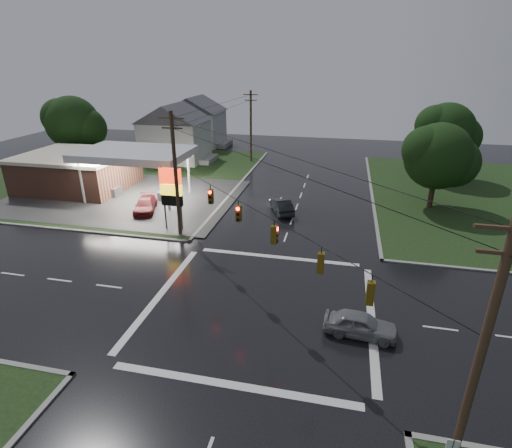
% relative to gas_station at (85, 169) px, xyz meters
% --- Properties ---
extents(ground, '(120.00, 120.00, 0.00)m').
position_rel_gas_station_xyz_m(ground, '(25.68, -19.70, -2.55)').
color(ground, black).
rests_on(ground, ground).
extents(grass_nw, '(36.00, 36.00, 0.08)m').
position_rel_gas_station_xyz_m(grass_nw, '(-0.32, 6.30, -2.51)').
color(grass_nw, black).
rests_on(grass_nw, ground).
extents(gas_station, '(26.20, 18.00, 5.60)m').
position_rel_gas_station_xyz_m(gas_station, '(0.00, 0.00, 0.00)').
color(gas_station, '#2D2D2D').
rests_on(gas_station, ground).
extents(pylon_sign, '(2.00, 0.35, 6.00)m').
position_rel_gas_station_xyz_m(pylon_sign, '(15.18, -9.20, 1.46)').
color(pylon_sign, '#59595E').
rests_on(pylon_sign, ground).
extents(utility_pole_nw, '(2.20, 0.32, 11.00)m').
position_rel_gas_station_xyz_m(utility_pole_nw, '(16.18, -10.20, 3.17)').
color(utility_pole_nw, '#382619').
rests_on(utility_pole_nw, ground).
extents(utility_pole_se, '(2.20, 0.32, 11.00)m').
position_rel_gas_station_xyz_m(utility_pole_se, '(35.18, -29.20, 3.17)').
color(utility_pole_se, '#382619').
rests_on(utility_pole_se, ground).
extents(utility_pole_n, '(2.20, 0.32, 10.50)m').
position_rel_gas_station_xyz_m(utility_pole_n, '(16.18, 18.30, 2.92)').
color(utility_pole_n, '#382619').
rests_on(utility_pole_n, ground).
extents(traffic_signals, '(26.87, 26.87, 1.47)m').
position_rel_gas_station_xyz_m(traffic_signals, '(25.69, -19.72, 3.93)').
color(traffic_signals, black).
rests_on(traffic_signals, ground).
extents(house_near, '(11.05, 8.48, 8.60)m').
position_rel_gas_station_xyz_m(house_near, '(4.73, 16.30, 1.86)').
color(house_near, silver).
rests_on(house_near, ground).
extents(house_far, '(11.05, 8.48, 8.60)m').
position_rel_gas_station_xyz_m(house_far, '(3.73, 28.30, 1.86)').
color(house_far, silver).
rests_on(house_far, ground).
extents(tree_nw_behind, '(8.93, 7.60, 10.00)m').
position_rel_gas_station_xyz_m(tree_nw_behind, '(-8.17, 10.29, 3.63)').
color(tree_nw_behind, black).
rests_on(tree_nw_behind, ground).
extents(tree_ne_near, '(7.99, 6.80, 8.98)m').
position_rel_gas_station_xyz_m(tree_ne_near, '(39.82, 2.29, 3.01)').
color(tree_ne_near, black).
rests_on(tree_ne_near, ground).
extents(tree_ne_far, '(8.46, 7.20, 9.80)m').
position_rel_gas_station_xyz_m(tree_ne_far, '(42.83, 14.29, 3.63)').
color(tree_ne_far, black).
rests_on(tree_ne_far, ground).
extents(car_north, '(3.28, 4.82, 1.50)m').
position_rel_gas_station_xyz_m(car_north, '(24.33, -2.69, -1.79)').
color(car_north, black).
rests_on(car_north, ground).
extents(car_crossing, '(4.34, 2.04, 1.44)m').
position_rel_gas_station_xyz_m(car_crossing, '(31.92, -21.32, -1.83)').
color(car_crossing, gray).
rests_on(car_crossing, ground).
extents(car_pump, '(3.42, 5.29, 1.43)m').
position_rel_gas_station_xyz_m(car_pump, '(10.38, -5.48, -1.83)').
color(car_pump, '#5D1517').
rests_on(car_pump, ground).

